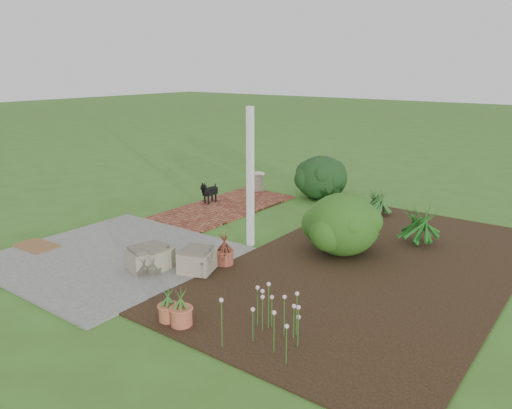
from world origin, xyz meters
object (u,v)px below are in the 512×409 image
Objects in this scene: black_dog at (209,191)px; evergreen_shrub at (343,223)px; stone_trough_near at (144,259)px; cream_ceramic_urn at (257,182)px.

black_dog is 4.12m from evergreen_shrub.
evergreen_shrub is (2.15, 2.57, 0.37)m from stone_trough_near.
black_dog is (-1.84, 3.58, 0.13)m from stone_trough_near.
evergreen_shrub is at bearing 50.07° from stone_trough_near.
evergreen_shrub is (3.99, -1.00, 0.24)m from black_dog.
cream_ceramic_urn is at bearing 82.72° from black_dog.
cream_ceramic_urn is (-1.66, 5.25, 0.06)m from stone_trough_near.
black_dog is 1.26× the size of cream_ceramic_urn.
black_dog is at bearing 117.22° from stone_trough_near.
black_dog is at bearing 165.91° from evergreen_shrub.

